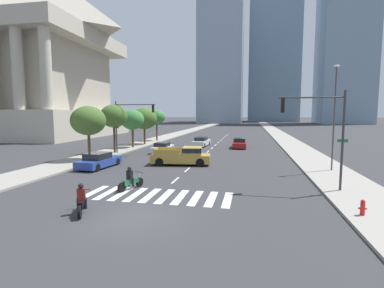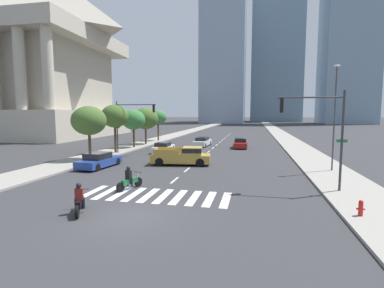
% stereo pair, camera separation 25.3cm
% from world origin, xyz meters
% --- Properties ---
extents(ground_plane, '(800.00, 800.00, 0.00)m').
position_xyz_m(ground_plane, '(0.00, 0.00, 0.00)').
color(ground_plane, '#333335').
extents(sidewalk_east, '(4.00, 260.00, 0.15)m').
position_xyz_m(sidewalk_east, '(11.50, 30.00, 0.07)').
color(sidewalk_east, gray).
rests_on(sidewalk_east, ground).
extents(sidewalk_west, '(4.00, 260.00, 0.15)m').
position_xyz_m(sidewalk_west, '(-11.50, 30.00, 0.07)').
color(sidewalk_west, gray).
rests_on(sidewalk_west, ground).
extents(crosswalk_near, '(8.55, 3.00, 0.01)m').
position_xyz_m(crosswalk_near, '(-0.00, 3.54, 0.00)').
color(crosswalk_near, silver).
rests_on(crosswalk_near, ground).
extents(lane_divider_center, '(0.14, 50.00, 0.01)m').
position_xyz_m(lane_divider_center, '(0.00, 31.54, 0.00)').
color(lane_divider_center, silver).
rests_on(lane_divider_center, ground).
extents(motorcycle_lead, '(1.01, 2.13, 1.49)m').
position_xyz_m(motorcycle_lead, '(-2.10, 4.53, 0.58)').
color(motorcycle_lead, black).
rests_on(motorcycle_lead, ground).
extents(motorcycle_trailing, '(1.12, 2.00, 1.49)m').
position_xyz_m(motorcycle_trailing, '(-2.61, -0.02, 0.58)').
color(motorcycle_trailing, black).
rests_on(motorcycle_trailing, ground).
extents(pickup_truck, '(5.66, 2.67, 1.67)m').
position_xyz_m(pickup_truck, '(-0.86, 13.86, 0.81)').
color(pickup_truck, '#B28E38').
rests_on(pickup_truck, ground).
extents(sedan_red_0, '(1.86, 4.50, 1.35)m').
position_xyz_m(sedan_red_0, '(3.73, 28.48, 0.62)').
color(sedan_red_0, maroon).
rests_on(sedan_red_0, ground).
extents(sedan_blue_1, '(2.24, 4.78, 1.35)m').
position_xyz_m(sedan_blue_1, '(-7.87, 10.91, 0.62)').
color(sedan_blue_1, navy).
rests_on(sedan_blue_1, ground).
extents(sedan_white_2, '(1.79, 4.33, 1.26)m').
position_xyz_m(sedan_white_2, '(-5.34, 21.62, 0.59)').
color(sedan_white_2, silver).
rests_on(sedan_white_2, ground).
extents(sedan_white_3, '(2.08, 4.85, 1.34)m').
position_xyz_m(sedan_white_3, '(-1.88, 29.65, 0.62)').
color(sedan_white_3, silver).
rests_on(sedan_white_3, ground).
extents(fire_hydrant, '(0.36, 0.20, 0.72)m').
position_xyz_m(fire_hydrant, '(10.30, 1.94, 0.51)').
color(fire_hydrant, red).
rests_on(fire_hydrant, sidewalk_east).
extents(traffic_signal_near, '(4.04, 0.28, 5.96)m').
position_xyz_m(traffic_signal_near, '(9.25, 6.39, 4.20)').
color(traffic_signal_near, '#333335').
rests_on(traffic_signal_near, sidewalk_east).
extents(traffic_signal_far, '(5.12, 0.28, 6.05)m').
position_xyz_m(traffic_signal_far, '(-8.51, 19.41, 4.32)').
color(traffic_signal_far, '#333335').
rests_on(traffic_signal_far, sidewalk_west).
extents(street_lamp_east, '(0.50, 0.24, 8.45)m').
position_xyz_m(street_lamp_east, '(11.80, 13.04, 4.98)').
color(street_lamp_east, '#3F3F42').
rests_on(street_lamp_east, sidewalk_east).
extents(street_tree_nearest, '(3.43, 3.43, 5.37)m').
position_xyz_m(street_tree_nearest, '(-10.70, 14.10, 4.05)').
color(street_tree_nearest, '#4C3823').
rests_on(street_tree_nearest, sidewalk_west).
extents(street_tree_second, '(3.21, 3.21, 5.69)m').
position_xyz_m(street_tree_second, '(-10.70, 19.64, 4.46)').
color(street_tree_second, '#4C3823').
rests_on(street_tree_second, sidewalk_west).
extents(street_tree_third, '(3.22, 3.22, 5.16)m').
position_xyz_m(street_tree_third, '(-10.70, 25.08, 3.92)').
color(street_tree_third, '#4C3823').
rests_on(street_tree_third, sidewalk_west).
extents(street_tree_fourth, '(3.86, 3.86, 5.53)m').
position_xyz_m(street_tree_fourth, '(-10.70, 29.60, 4.03)').
color(street_tree_fourth, '#4C3823').
rests_on(street_tree_fourth, sidewalk_west).
extents(street_tree_fifth, '(2.89, 2.89, 5.25)m').
position_xyz_m(street_tree_fifth, '(-10.70, 35.52, 4.15)').
color(street_tree_fifth, '#4C3823').
rests_on(street_tree_fifth, sidewalk_west).
extents(war_memorial, '(30.11, 30.11, 36.51)m').
position_xyz_m(war_memorial, '(-40.02, 42.08, 18.84)').
color(war_memorial, '#BCB29E').
rests_on(war_memorial, ground).
extents(office_tower_left_skyline, '(21.95, 26.24, 102.77)m').
position_xyz_m(office_tower_left_skyline, '(-10.56, 141.89, 50.85)').
color(office_tower_left_skyline, '#8C9EB2').
rests_on(office_tower_left_skyline, ground).
extents(office_tower_center_skyline, '(29.48, 26.91, 102.10)m').
position_xyz_m(office_tower_center_skyline, '(18.03, 176.06, 45.44)').
color(office_tower_center_skyline, '#7A93A8').
rests_on(office_tower_center_skyline, ground).
extents(office_tower_right_skyline, '(22.51, 24.20, 103.77)m').
position_xyz_m(office_tower_right_skyline, '(48.31, 140.68, 47.06)').
color(office_tower_right_skyline, '#7A93A8').
rests_on(office_tower_right_skyline, ground).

